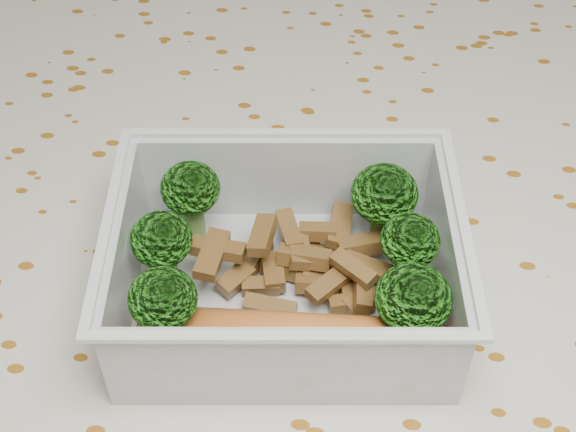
# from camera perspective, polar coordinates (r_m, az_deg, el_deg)

# --- Properties ---
(dining_table) EXTENTS (1.40, 0.90, 0.75)m
(dining_table) POSITION_cam_1_polar(r_m,az_deg,el_deg) (0.56, 0.64, -8.02)
(dining_table) COLOR brown
(dining_table) RESTS_ON ground
(tablecloth) EXTENTS (1.46, 0.96, 0.19)m
(tablecloth) POSITION_cam_1_polar(r_m,az_deg,el_deg) (0.52, 0.68, -4.81)
(tablecloth) COLOR beige
(tablecloth) RESTS_ON dining_table
(lunch_container) EXTENTS (0.20, 0.17, 0.07)m
(lunch_container) POSITION_cam_1_polar(r_m,az_deg,el_deg) (0.45, -0.18, -4.20)
(lunch_container) COLOR silver
(lunch_container) RESTS_ON tablecloth
(broccoli_florets) EXTENTS (0.17, 0.13, 0.06)m
(broccoli_florets) POSITION_cam_1_polar(r_m,az_deg,el_deg) (0.44, 0.66, -2.15)
(broccoli_florets) COLOR #608C3F
(broccoli_florets) RESTS_ON lunch_container
(meat_pile) EXTENTS (0.12, 0.08, 0.03)m
(meat_pile) POSITION_cam_1_polar(r_m,az_deg,el_deg) (0.46, 1.17, -3.43)
(meat_pile) COLOR brown
(meat_pile) RESTS_ON lunch_container
(sausage) EXTENTS (0.17, 0.03, 0.03)m
(sausage) POSITION_cam_1_polar(r_m,az_deg,el_deg) (0.43, 0.38, -8.66)
(sausage) COLOR #C46527
(sausage) RESTS_ON lunch_container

